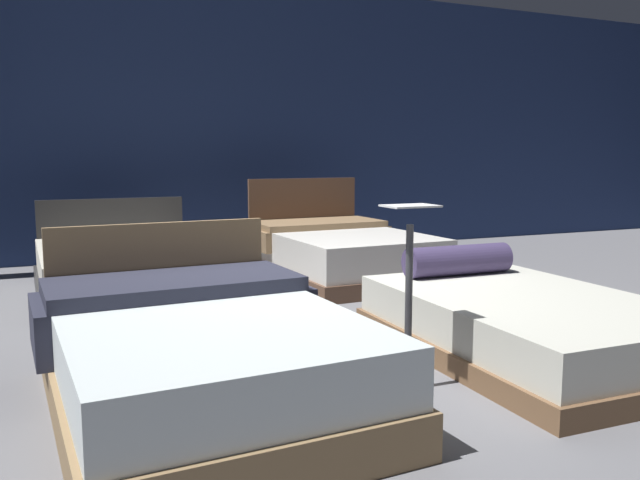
# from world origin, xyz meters

# --- Properties ---
(ground_plane) EXTENTS (18.00, 18.00, 0.02)m
(ground_plane) POSITION_xyz_m (0.00, 0.00, -0.01)
(ground_plane) COLOR slate
(showroom_back_wall) EXTENTS (18.00, 0.06, 3.50)m
(showroom_back_wall) POSITION_xyz_m (0.00, 3.99, 1.75)
(showroom_back_wall) COLOR navy
(showroom_back_wall) RESTS_ON ground_plane
(bed_0) EXTENTS (1.59, 2.06, 0.87)m
(bed_0) POSITION_xyz_m (-1.09, -1.07, 0.27)
(bed_0) COLOR #8F704B
(bed_0) RESTS_ON ground_plane
(bed_1) EXTENTS (1.48, 2.17, 0.61)m
(bed_1) POSITION_xyz_m (1.06, -1.01, 0.20)
(bed_1) COLOR brown
(bed_1) RESTS_ON ground_plane
(bed_2) EXTENTS (1.63, 2.04, 0.84)m
(bed_2) POSITION_xyz_m (-1.10, 1.91, 0.23)
(bed_2) COLOR #2E2C2D
(bed_2) RESTS_ON ground_plane
(bed_3) EXTENTS (1.56, 2.14, 1.02)m
(bed_3) POSITION_xyz_m (1.08, 1.88, 0.26)
(bed_3) COLOR brown
(bed_3) RESTS_ON ground_plane
(price_sign) EXTENTS (0.28, 0.24, 1.02)m
(price_sign) POSITION_xyz_m (0.00, -1.28, 0.40)
(price_sign) COLOR #3F3F44
(price_sign) RESTS_ON ground_plane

